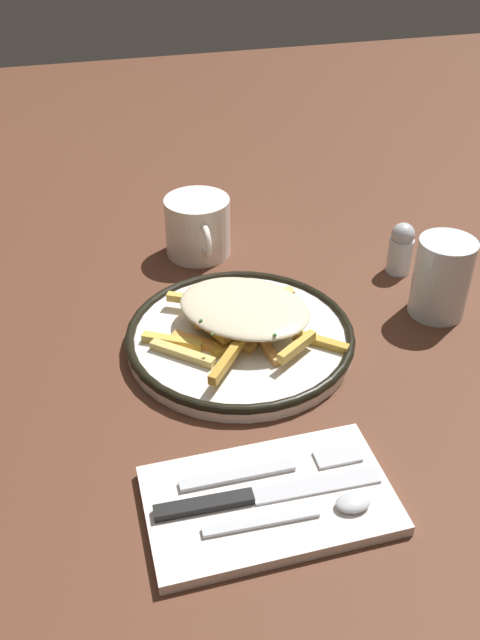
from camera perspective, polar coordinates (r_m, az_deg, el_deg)
ground_plane at (r=0.81m, az=0.00°, el=-2.07°), size 2.60×2.60×0.00m
plate at (r=0.81m, az=0.00°, el=-1.42°), size 0.27×0.27×0.02m
fries_heap at (r=0.80m, az=0.18°, el=0.59°), size 0.21×0.23×0.04m
napkin at (r=0.64m, az=2.46°, el=-14.90°), size 0.13×0.23×0.01m
fork at (r=0.65m, az=2.78°, el=-12.39°), size 0.02×0.18×0.00m
knife at (r=0.63m, az=0.76°, el=-14.68°), size 0.02×0.21×0.01m
spoon at (r=0.62m, az=6.52°, el=-15.62°), size 0.02×0.15×0.01m
water_glass at (r=0.88m, az=16.51°, el=3.55°), size 0.07×0.07×0.10m
coffee_mug at (r=0.98m, az=-3.41°, el=7.85°), size 0.12×0.09×0.08m
salt_shaker at (r=0.96m, az=13.39°, el=5.92°), size 0.03×0.03×0.07m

